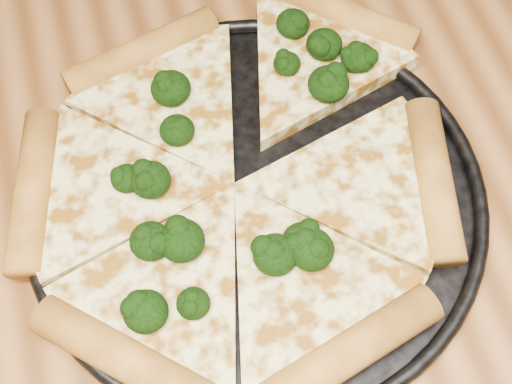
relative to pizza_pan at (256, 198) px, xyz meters
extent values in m
cube|color=#965E2E|center=(-0.06, -0.11, -0.03)|extent=(1.20, 0.90, 0.04)
cylinder|color=black|center=(0.00, 0.00, 0.00)|extent=(0.32, 0.32, 0.01)
torus|color=black|center=(0.00, 0.00, 0.00)|extent=(0.33, 0.33, 0.01)
cylinder|color=gold|center=(0.11, 0.14, 0.01)|extent=(0.11, 0.11, 0.03)
cylinder|color=gold|center=(-0.05, 0.14, 0.01)|extent=(0.13, 0.06, 0.03)
cylinder|color=gold|center=(-0.15, 0.04, 0.01)|extent=(0.06, 0.13, 0.03)
cylinder|color=gold|center=(-0.11, -0.09, 0.01)|extent=(0.11, 0.11, 0.03)
cylinder|color=gold|center=(0.03, -0.13, 0.01)|extent=(0.13, 0.06, 0.03)
cylinder|color=gold|center=(0.12, -0.03, 0.01)|extent=(0.06, 0.13, 0.03)
ellipsoid|color=black|center=(-0.09, -0.07, 0.02)|extent=(0.03, 0.03, 0.02)
ellipsoid|color=black|center=(-0.09, 0.03, 0.02)|extent=(0.02, 0.02, 0.02)
ellipsoid|color=black|center=(0.08, 0.10, 0.02)|extent=(0.03, 0.03, 0.02)
ellipsoid|color=black|center=(-0.06, -0.07, 0.02)|extent=(0.02, 0.02, 0.02)
ellipsoid|color=black|center=(-0.04, 0.10, 0.02)|extent=(0.03, 0.03, 0.02)
ellipsoid|color=black|center=(0.08, 0.07, 0.02)|extent=(0.03, 0.03, 0.02)
ellipsoid|color=black|center=(0.02, -0.06, 0.02)|extent=(0.03, 0.03, 0.02)
ellipsoid|color=black|center=(0.11, 0.09, 0.02)|extent=(0.03, 0.03, 0.02)
ellipsoid|color=black|center=(-0.06, -0.03, 0.02)|extent=(0.03, 0.03, 0.02)
ellipsoid|color=black|center=(-0.07, 0.02, 0.02)|extent=(0.03, 0.03, 0.02)
ellipsoid|color=black|center=(-0.04, 0.06, 0.02)|extent=(0.03, 0.03, 0.02)
ellipsoid|color=black|center=(0.05, 0.10, 0.02)|extent=(0.02, 0.02, 0.02)
ellipsoid|color=black|center=(0.07, 0.13, 0.02)|extent=(0.03, 0.03, 0.02)
ellipsoid|color=black|center=(0.10, 0.08, 0.02)|extent=(0.02, 0.02, 0.02)
ellipsoid|color=black|center=(-0.08, -0.02, 0.02)|extent=(0.03, 0.03, 0.02)
ellipsoid|color=black|center=(0.00, -0.06, 0.02)|extent=(0.03, 0.03, 0.02)
ellipsoid|color=black|center=(0.02, -0.05, 0.02)|extent=(0.03, 0.03, 0.02)
camera|label=1|loc=(-0.07, -0.24, 0.46)|focal=51.31mm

